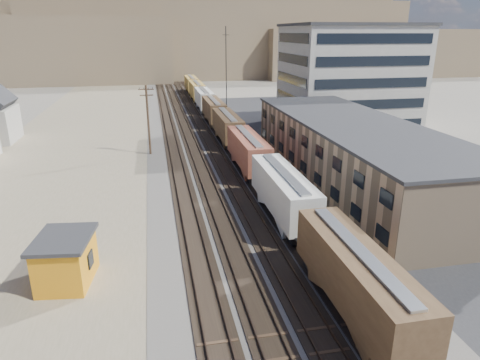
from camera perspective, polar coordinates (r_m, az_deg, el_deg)
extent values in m
plane|color=#6B6356|center=(27.35, 8.05, -19.54)|extent=(300.00, 300.00, 0.00)
cube|color=#4C4742|center=(72.40, -5.12, 5.51)|extent=(18.00, 200.00, 0.06)
cube|color=#796F53|center=(63.51, -22.23, 2.17)|extent=(24.00, 180.00, 0.03)
cube|color=#232326|center=(64.77, 16.29, 3.16)|extent=(26.00, 120.00, 0.04)
cube|color=black|center=(72.02, -9.09, 5.33)|extent=(2.60, 200.00, 0.08)
cube|color=#38281E|center=(71.97, -9.66, 5.39)|extent=(0.08, 200.00, 0.16)
cube|color=#38281E|center=(72.03, -8.52, 5.46)|extent=(0.08, 200.00, 0.16)
cube|color=black|center=(72.20, -6.70, 5.47)|extent=(2.60, 200.00, 0.08)
cube|color=#38281E|center=(72.12, -7.27, 5.53)|extent=(0.08, 200.00, 0.16)
cube|color=#38281E|center=(72.23, -6.14, 5.60)|extent=(0.08, 200.00, 0.16)
cube|color=black|center=(72.50, -4.33, 5.61)|extent=(2.60, 200.00, 0.08)
cube|color=#38281E|center=(72.39, -4.90, 5.67)|extent=(0.08, 200.00, 0.16)
cube|color=#38281E|center=(72.56, -3.77, 5.73)|extent=(0.08, 200.00, 0.16)
cube|color=black|center=(72.89, -2.14, 5.72)|extent=(2.60, 200.00, 0.08)
cube|color=#38281E|center=(72.75, -2.70, 5.79)|extent=(0.08, 200.00, 0.16)
cube|color=#38281E|center=(72.98, -1.58, 5.84)|extent=(0.08, 200.00, 0.16)
cube|color=black|center=(32.77, 10.96, -10.99)|extent=(2.20, 2.20, 0.90)
cube|color=#47311E|center=(27.76, 15.24, -12.16)|extent=(3.00, 13.34, 3.40)
cube|color=#B7B7B2|center=(26.90, 15.58, -8.91)|extent=(0.90, 12.32, 0.16)
cube|color=black|center=(36.91, 8.01, -7.19)|extent=(2.20, 2.20, 0.90)
cube|color=black|center=(45.78, 3.84, -1.70)|extent=(2.20, 2.20, 0.90)
cube|color=beige|center=(40.47, 5.80, -1.36)|extent=(3.00, 13.34, 3.40)
cube|color=#B7B7B2|center=(39.88, 5.88, 1.04)|extent=(0.90, 12.33, 0.16)
cube|color=black|center=(50.37, 2.34, 0.30)|extent=(2.20, 2.20, 0.90)
cube|color=black|center=(59.82, 0.02, 3.38)|extent=(2.20, 2.20, 0.90)
cube|color=brown|center=(54.47, 1.09, 4.13)|extent=(3.00, 13.34, 3.40)
cube|color=#B7B7B2|center=(54.03, 1.10, 5.96)|extent=(0.90, 12.33, 0.16)
cube|color=black|center=(64.61, -0.89, 4.57)|extent=(2.20, 2.20, 0.90)
cube|color=black|center=(74.32, -2.35, 6.50)|extent=(2.20, 2.20, 0.90)
cube|color=#47311E|center=(68.98, -1.69, 7.34)|extent=(3.00, 13.34, 3.40)
cube|color=#B7B7B2|center=(68.64, -1.70, 8.79)|extent=(0.90, 12.33, 0.16)
cube|color=black|center=(79.20, -2.95, 7.28)|extent=(2.20, 2.20, 0.90)
cube|color=black|center=(89.06, -3.96, 8.59)|extent=(2.20, 2.20, 0.90)
cube|color=#47311E|center=(83.73, -3.52, 9.42)|extent=(3.00, 13.34, 3.40)
cube|color=#B7B7B2|center=(83.45, -3.54, 10.62)|extent=(0.90, 12.32, 0.16)
cube|color=black|center=(93.99, -4.39, 9.13)|extent=(2.20, 2.20, 0.90)
cube|color=black|center=(103.93, -5.12, 10.08)|extent=(2.20, 2.20, 0.90)
cube|color=beige|center=(98.62, -4.81, 10.86)|extent=(3.00, 13.34, 3.40)
cube|color=#B7B7B2|center=(98.38, -4.84, 11.89)|extent=(0.90, 12.32, 0.16)
cube|color=black|center=(108.89, -5.44, 10.48)|extent=(2.20, 2.20, 0.90)
cube|color=black|center=(118.88, -6.00, 11.19)|extent=(2.20, 2.20, 0.90)
cube|color=olive|center=(113.60, -5.77, 11.92)|extent=(3.00, 13.34, 3.40)
cube|color=#B7B7B2|center=(113.39, -5.80, 12.82)|extent=(0.90, 12.32, 0.16)
cube|color=black|center=(123.86, -6.24, 11.50)|extent=(2.20, 2.20, 0.90)
cube|color=black|center=(133.89, -6.68, 12.05)|extent=(2.20, 2.20, 0.90)
cube|color=olive|center=(128.62, -6.51, 12.74)|extent=(3.00, 13.34, 3.40)
cube|color=#B7B7B2|center=(128.44, -6.54, 13.52)|extent=(0.90, 12.32, 0.16)
cube|color=tan|center=(52.17, 14.78, 3.50)|extent=(12.00, 40.00, 7.00)
cube|color=#2D2D30|center=(51.36, 15.12, 7.37)|extent=(12.40, 40.40, 0.30)
cube|color=black|center=(50.20, 8.43, 1.78)|extent=(0.12, 36.00, 1.20)
cube|color=black|center=(49.40, 8.60, 5.10)|extent=(0.12, 36.00, 1.20)
cube|color=#9E998E|center=(83.44, 14.25, 13.08)|extent=(22.00, 18.00, 18.00)
cube|color=#2D2D30|center=(83.06, 14.79, 19.39)|extent=(22.60, 18.60, 0.50)
cube|color=black|center=(79.33, 6.82, 13.23)|extent=(0.12, 16.00, 16.00)
cube|color=black|center=(75.41, 17.22, 12.23)|extent=(20.00, 0.12, 16.00)
cylinder|color=#382619|center=(63.11, -12.14, 7.76)|extent=(0.32, 0.32, 10.00)
cube|color=#382619|center=(62.42, -12.42, 11.71)|extent=(2.20, 0.14, 0.14)
cube|color=#382619|center=(62.53, -12.37, 10.99)|extent=(1.90, 0.14, 0.14)
cylinder|color=black|center=(62.40, -11.87, 11.89)|extent=(0.08, 0.08, 0.22)
cylinder|color=black|center=(81.53, -1.85, 13.50)|extent=(0.16, 0.16, 18.00)
cube|color=black|center=(81.13, -1.91, 18.78)|extent=(1.20, 0.08, 0.08)
cube|color=brown|center=(182.11, -2.95, 18.18)|extent=(140.00, 45.00, 28.00)
cube|color=brown|center=(196.23, 19.07, 15.82)|extent=(110.00, 38.00, 18.00)
cube|color=brown|center=(199.97, -12.89, 18.41)|extent=(200.00, 60.00, 32.00)
cube|color=orange|center=(33.12, -22.18, -10.03)|extent=(3.84, 4.80, 3.31)
cube|color=#2D2D30|center=(32.34, -22.57, -7.28)|extent=(4.34, 5.29, 0.28)
cube|color=black|center=(32.58, -19.30, -9.94)|extent=(0.25, 1.11, 1.10)
imported|color=navy|center=(79.73, 11.36, 7.05)|extent=(5.93, 5.99, 1.60)
imported|color=silver|center=(75.47, 15.89, 6.02)|extent=(2.27, 4.85, 1.61)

